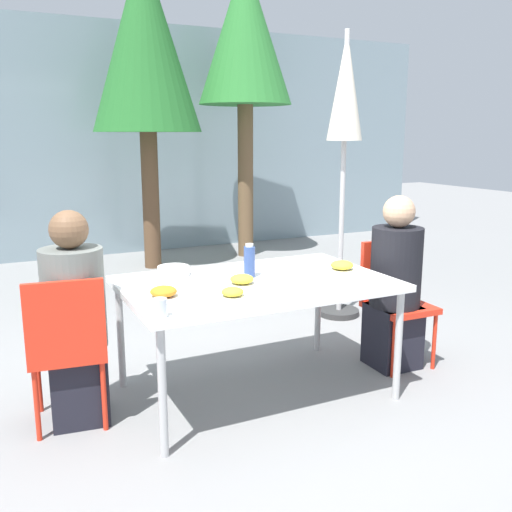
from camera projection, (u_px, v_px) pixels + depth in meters
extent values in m
plane|color=gray|center=(256.00, 392.00, 3.57)|extent=(24.00, 24.00, 0.00)
cube|color=gray|center=(97.00, 141.00, 7.43)|extent=(10.00, 0.20, 3.00)
cube|color=white|center=(256.00, 284.00, 3.42)|extent=(1.58, 1.02, 0.04)
cylinder|color=#B7B7B7|center=(162.00, 393.00, 2.79)|extent=(0.04, 0.04, 0.68)
cylinder|color=#B7B7B7|center=(398.00, 346.00, 3.41)|extent=(0.04, 0.04, 0.68)
cylinder|color=#B7B7B7|center=(121.00, 336.00, 3.58)|extent=(0.04, 0.04, 0.68)
cylinder|color=#B7B7B7|center=(318.00, 306.00, 4.20)|extent=(0.04, 0.04, 0.68)
cube|color=red|center=(68.00, 351.00, 3.13)|extent=(0.45, 0.45, 0.04)
cube|color=red|center=(65.00, 321.00, 2.92)|extent=(0.40, 0.08, 0.42)
cylinder|color=red|center=(39.00, 380.00, 3.28)|extent=(0.03, 0.03, 0.39)
cylinder|color=red|center=(100.00, 372.00, 3.39)|extent=(0.03, 0.03, 0.39)
cylinder|color=red|center=(37.00, 406.00, 2.97)|extent=(0.03, 0.03, 0.39)
cylinder|color=red|center=(104.00, 396.00, 3.07)|extent=(0.03, 0.03, 0.39)
cube|color=black|center=(79.00, 383.00, 3.19)|extent=(0.34, 0.34, 0.43)
cylinder|color=slate|center=(74.00, 298.00, 3.09)|extent=(0.34, 0.34, 0.55)
sphere|color=brown|center=(69.00, 229.00, 3.01)|extent=(0.21, 0.21, 0.21)
cube|color=red|center=(400.00, 307.00, 3.92)|extent=(0.41, 0.41, 0.04)
cube|color=red|center=(385.00, 269.00, 4.03)|extent=(0.40, 0.05, 0.42)
cylinder|color=red|center=(434.00, 342.00, 3.88)|extent=(0.03, 0.03, 0.39)
cylinder|color=red|center=(394.00, 349.00, 3.75)|extent=(0.03, 0.03, 0.39)
cylinder|color=red|center=(402.00, 327.00, 4.19)|extent=(0.03, 0.03, 0.39)
cylinder|color=red|center=(364.00, 333.00, 4.05)|extent=(0.03, 0.03, 0.39)
cube|color=black|center=(392.00, 336.00, 3.94)|extent=(0.32, 0.32, 0.43)
cylinder|color=black|center=(396.00, 267.00, 3.84)|extent=(0.34, 0.34, 0.54)
sphere|color=tan|center=(399.00, 212.00, 3.76)|extent=(0.21, 0.21, 0.21)
cylinder|color=#333333|center=(339.00, 312.00, 5.09)|extent=(0.36, 0.36, 0.05)
cylinder|color=#BCBCBC|center=(343.00, 179.00, 4.84)|extent=(0.04, 0.04, 2.42)
cone|color=beige|center=(346.00, 86.00, 4.68)|extent=(0.30, 0.30, 0.89)
cylinder|color=white|center=(164.00, 298.00, 3.03)|extent=(0.26, 0.26, 0.01)
ellipsoid|color=orange|center=(164.00, 291.00, 3.02)|extent=(0.14, 0.14, 0.06)
cylinder|color=white|center=(242.00, 285.00, 3.29)|extent=(0.25, 0.25, 0.01)
ellipsoid|color=gold|center=(242.00, 279.00, 3.28)|extent=(0.14, 0.14, 0.05)
cylinder|color=white|center=(342.00, 270.00, 3.64)|extent=(0.26, 0.26, 0.01)
ellipsoid|color=gold|center=(342.00, 265.00, 3.63)|extent=(0.14, 0.14, 0.06)
cylinder|color=white|center=(233.00, 297.00, 3.04)|extent=(0.21, 0.21, 0.01)
ellipsoid|color=gold|center=(232.00, 292.00, 3.03)|extent=(0.12, 0.12, 0.05)
cylinder|color=#334C8E|center=(250.00, 262.00, 3.48)|extent=(0.07, 0.07, 0.19)
cylinder|color=white|center=(250.00, 245.00, 3.46)|extent=(0.05, 0.05, 0.02)
cylinder|color=silver|center=(160.00, 308.00, 2.72)|extent=(0.07, 0.07, 0.09)
cylinder|color=white|center=(173.00, 271.00, 3.53)|extent=(0.20, 0.20, 0.06)
cylinder|color=brown|center=(151.00, 201.00, 6.77)|extent=(0.20, 0.20, 1.61)
cone|color=#236628|center=(145.00, 39.00, 6.39)|extent=(1.24, 1.24, 2.03)
cylinder|color=brown|center=(246.00, 182.00, 7.41)|extent=(0.20, 0.20, 1.95)
cone|color=#2D7A33|center=(245.00, 31.00, 7.02)|extent=(1.17, 1.17, 1.75)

